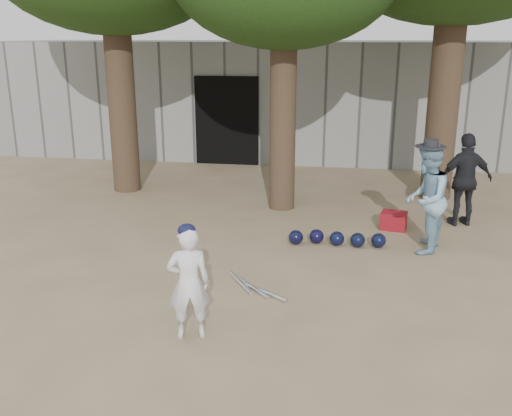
% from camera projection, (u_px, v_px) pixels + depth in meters
% --- Properties ---
extents(ground, '(70.00, 70.00, 0.00)m').
position_uv_depth(ground, '(196.00, 303.00, 7.04)').
color(ground, '#937C5E').
rests_on(ground, ground).
extents(boy_player, '(0.53, 0.42, 1.26)m').
position_uv_depth(boy_player, '(189.00, 283.00, 6.07)').
color(boy_player, white).
rests_on(boy_player, ground).
extents(spectator_blue, '(0.81, 0.94, 1.65)m').
position_uv_depth(spectator_blue, '(426.00, 199.00, 8.49)').
color(spectator_blue, '#82AFCA').
rests_on(spectator_blue, ground).
extents(spectator_dark, '(1.01, 0.63, 1.60)m').
position_uv_depth(spectator_dark, '(465.00, 180.00, 9.70)').
color(spectator_dark, black).
rests_on(spectator_dark, ground).
extents(red_bag, '(0.48, 0.40, 0.30)m').
position_uv_depth(red_bag, '(394.00, 221.00, 9.66)').
color(red_bag, maroon).
rests_on(red_bag, ground).
extents(back_building, '(16.00, 5.24, 3.00)m').
position_uv_depth(back_building, '(285.00, 95.00, 16.37)').
color(back_building, gray).
rests_on(back_building, ground).
extents(helmet_row, '(1.51, 0.32, 0.23)m').
position_uv_depth(helmet_row, '(337.00, 239.00, 8.91)').
color(helmet_row, black).
rests_on(helmet_row, ground).
extents(bat_pile, '(0.89, 0.78, 0.06)m').
position_uv_depth(bat_pile, '(253.00, 287.00, 7.40)').
color(bat_pile, silver).
rests_on(bat_pile, ground).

